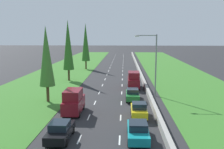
% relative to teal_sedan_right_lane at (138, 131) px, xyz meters
% --- Properties ---
extents(ground_plane, '(300.00, 300.00, 0.00)m').
position_rel_teal_sedan_right_lane_xyz_m(ground_plane, '(-3.31, 38.88, -0.81)').
color(ground_plane, '#28282B').
rests_on(ground_plane, ground).
extents(grass_verge_left, '(14.00, 140.00, 0.04)m').
position_rel_teal_sedan_right_lane_xyz_m(grass_verge_left, '(-15.96, 38.88, -0.79)').
color(grass_verge_left, '#387528').
rests_on(grass_verge_left, ground).
extents(grass_verge_right, '(14.00, 140.00, 0.04)m').
position_rel_teal_sedan_right_lane_xyz_m(grass_verge_right, '(11.04, 38.88, -0.79)').
color(grass_verge_right, '#387528').
rests_on(grass_verge_right, ground).
extents(median_barrier, '(0.44, 120.00, 0.85)m').
position_rel_teal_sedan_right_lane_xyz_m(median_barrier, '(2.39, 38.88, -0.39)').
color(median_barrier, '#9E9B93').
rests_on(median_barrier, ground).
extents(lane_markings, '(3.64, 116.00, 0.01)m').
position_rel_teal_sedan_right_lane_xyz_m(lane_markings, '(-3.31, 38.88, -0.81)').
color(lane_markings, white).
rests_on(lane_markings, ground).
extents(teal_sedan_right_lane, '(1.82, 4.50, 1.64)m').
position_rel_teal_sedan_right_lane_xyz_m(teal_sedan_right_lane, '(0.00, 0.00, 0.00)').
color(teal_sedan_right_lane, teal).
rests_on(teal_sedan_right_lane, ground).
extents(yellow_hatchback_right_lane, '(1.74, 3.90, 1.72)m').
position_rel_teal_sedan_right_lane_xyz_m(yellow_hatchback_right_lane, '(0.42, 6.09, 0.02)').
color(yellow_hatchback_right_lane, yellow).
rests_on(yellow_hatchback_right_lane, ground).
extents(green_sedan_right_lane, '(1.82, 4.50, 1.64)m').
position_rel_teal_sedan_right_lane_xyz_m(green_sedan_right_lane, '(-0.04, 13.52, 0.00)').
color(green_sedan_right_lane, '#237A33').
rests_on(green_sedan_right_lane, ground).
extents(maroon_van_right_lane, '(1.96, 4.90, 2.82)m').
position_rel_teal_sedan_right_lane_xyz_m(maroon_van_right_lane, '(0.39, 21.49, 0.59)').
color(maroon_van_right_lane, maroon).
rests_on(maroon_van_right_lane, ground).
extents(black_sedan_left_lane, '(1.82, 4.50, 1.64)m').
position_rel_teal_sedan_right_lane_xyz_m(black_sedan_left_lane, '(-6.67, -0.26, 0.00)').
color(black_sedan_left_lane, black).
rests_on(black_sedan_left_lane, ground).
extents(maroon_van_left_lane, '(1.96, 4.90, 2.82)m').
position_rel_teal_sedan_right_lane_xyz_m(maroon_van_left_lane, '(-6.98, 7.20, 0.59)').
color(maroon_van_left_lane, maroon).
rests_on(maroon_van_left_lane, ground).
extents(poplar_tree_second, '(2.05, 2.05, 10.16)m').
position_rel_teal_sedan_right_lane_xyz_m(poplar_tree_second, '(-11.45, 12.18, 5.32)').
color(poplar_tree_second, '#4C3823').
rests_on(poplar_tree_second, ground).
extents(poplar_tree_third, '(2.10, 2.10, 11.81)m').
position_rel_teal_sedan_right_lane_xyz_m(poplar_tree_third, '(-12.04, 28.17, 6.14)').
color(poplar_tree_third, '#4C3823').
rests_on(poplar_tree_third, ground).
extents(poplar_tree_fourth, '(2.10, 2.10, 11.87)m').
position_rel_teal_sedan_right_lane_xyz_m(poplar_tree_fourth, '(-11.15, 44.90, 6.17)').
color(poplar_tree_fourth, '#4C3823').
rests_on(poplar_tree_fourth, ground).
extents(street_light_mast, '(3.20, 0.28, 9.00)m').
position_rel_teal_sedan_right_lane_xyz_m(street_light_mast, '(3.04, 16.18, 4.42)').
color(street_light_mast, gray).
rests_on(street_light_mast, ground).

